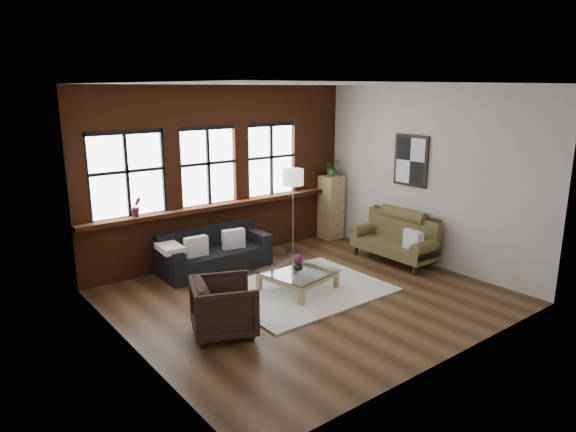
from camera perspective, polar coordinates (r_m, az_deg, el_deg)
floor at (r=8.08m, az=2.08°, el=-8.87°), size 5.50×5.50×0.00m
ceiling at (r=7.44m, az=2.30°, el=14.47°), size 5.50×5.50×0.00m
wall_back at (r=9.61m, az=-7.47°, el=4.70°), size 5.50×0.00×5.50m
wall_front at (r=5.96m, az=17.83°, el=-1.68°), size 5.50×0.00×5.50m
wall_left at (r=6.24m, az=-17.56°, el=-0.96°), size 0.00×5.00×5.00m
wall_right at (r=9.57m, az=14.94°, el=4.30°), size 0.00×5.00×5.00m
brick_backwall at (r=9.56m, az=-7.28°, el=4.65°), size 5.50×0.12×3.20m
sill_ledge at (r=9.59m, az=-6.91°, el=1.28°), size 5.50×0.30×0.08m
window_left at (r=8.78m, az=-17.51°, el=4.27°), size 1.38×0.10×1.50m
window_mid at (r=9.40m, az=-8.92°, el=5.36°), size 1.38×0.10×1.50m
window_right at (r=10.14m, az=-1.97°, el=6.15°), size 1.38×0.10×1.50m
wall_poster at (r=9.69m, az=13.51°, el=6.00°), size 0.05×0.74×0.94m
shag_rug at (r=8.29m, az=1.56°, el=-8.15°), size 2.54×2.00×0.03m
dark_sofa at (r=9.15m, az=-8.11°, el=-3.87°), size 1.94×0.79×0.70m
pillow_a at (r=8.82m, az=-10.17°, el=-3.35°), size 0.41×0.16×0.34m
pillow_b at (r=9.16m, az=-6.08°, el=-2.53°), size 0.42×0.20×0.34m
vintage_settee at (r=9.64m, az=11.65°, el=-2.52°), size 0.74×1.66×0.88m
pillow_settee at (r=9.24m, az=13.74°, el=-2.61°), size 0.20×0.40×0.34m
armchair at (r=6.83m, az=-7.12°, el=-10.01°), size 1.06×1.05×0.75m
coffee_table at (r=8.25m, az=1.12°, el=-7.18°), size 1.18×1.18×0.34m
vase at (r=8.16m, az=1.12°, el=-5.57°), size 0.20×0.20×0.16m
flowers at (r=8.12m, az=1.13°, el=-4.83°), size 0.16×0.16×0.16m
drawer_chest at (r=10.96m, az=4.80°, el=0.98°), size 0.41×0.41×1.35m
potted_plant_top at (r=10.80m, az=4.89°, el=5.39°), size 0.32×0.28×0.36m
floor_lamp at (r=9.80m, az=0.55°, el=0.85°), size 0.40×0.40×1.81m
sill_plant at (r=8.78m, az=-16.53°, el=0.99°), size 0.20×0.17×0.33m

